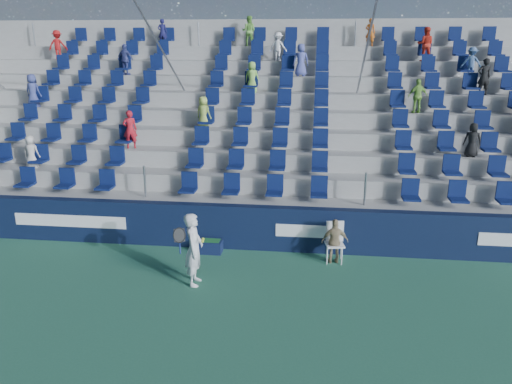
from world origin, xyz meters
The scene contains 7 objects.
ground centered at (0.00, 0.00, 0.00)m, with size 70.00×70.00×0.00m, color #2D6A4F.
sponsor_wall centered at (0.00, 3.15, 0.60)m, with size 24.00×0.32×1.20m.
grandstand centered at (0.00, 8.24, 2.14)m, with size 24.00×8.17×6.63m.
tennis_player centered at (-0.99, 0.95, 0.86)m, with size 0.69×0.66×1.71m.
line_judge_chair centered at (2.23, 2.66, 0.58)m, with size 0.52×0.53×1.02m.
line_judge centered at (2.23, 2.50, 0.58)m, with size 0.67×0.28×1.15m, color tan.
ball_bin centered at (-1.00, 2.75, 0.19)m, with size 0.61×0.40×0.34m.
Camera 1 is at (1.66, -9.23, 5.35)m, focal length 35.00 mm.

